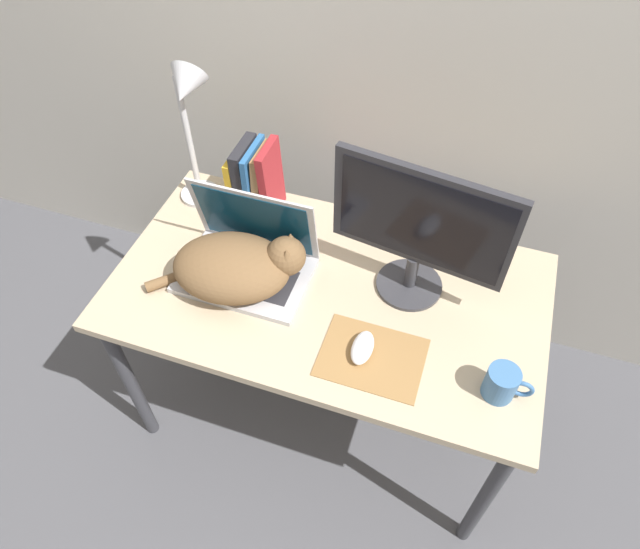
{
  "coord_description": "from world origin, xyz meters",
  "views": [
    {
      "loc": [
        0.32,
        -0.65,
        2.03
      ],
      "look_at": [
        -0.01,
        0.32,
        0.82
      ],
      "focal_mm": 32.0,
      "sensor_mm": 36.0,
      "label": 1
    }
  ],
  "objects_px": {
    "laptop": "(248,258)",
    "computer_mouse": "(362,348)",
    "mug": "(502,383)",
    "book_row": "(255,179)",
    "cat": "(237,266)",
    "desk_lamp": "(188,113)",
    "external_monitor": "(419,229)"
  },
  "relations": [
    {
      "from": "laptop",
      "to": "computer_mouse",
      "type": "bearing_deg",
      "value": -23.08
    },
    {
      "from": "laptop",
      "to": "mug",
      "type": "bearing_deg",
      "value": -13.15
    },
    {
      "from": "book_row",
      "to": "mug",
      "type": "distance_m",
      "value": 0.97
    },
    {
      "from": "cat",
      "to": "computer_mouse",
      "type": "height_order",
      "value": "cat"
    },
    {
      "from": "cat",
      "to": "desk_lamp",
      "type": "xyz_separation_m",
      "value": [
        -0.25,
        0.29,
        0.28
      ]
    },
    {
      "from": "cat",
      "to": "external_monitor",
      "type": "height_order",
      "value": "external_monitor"
    },
    {
      "from": "computer_mouse",
      "to": "mug",
      "type": "xyz_separation_m",
      "value": [
        0.37,
        -0.01,
        0.03
      ]
    },
    {
      "from": "external_monitor",
      "to": "desk_lamp",
      "type": "height_order",
      "value": "desk_lamp"
    },
    {
      "from": "desk_lamp",
      "to": "computer_mouse",
      "type": "bearing_deg",
      "value": -31.14
    },
    {
      "from": "cat",
      "to": "book_row",
      "type": "distance_m",
      "value": 0.34
    },
    {
      "from": "laptop",
      "to": "book_row",
      "type": "xyz_separation_m",
      "value": [
        -0.08,
        0.27,
        0.07
      ]
    },
    {
      "from": "laptop",
      "to": "cat",
      "type": "distance_m",
      "value": 0.07
    },
    {
      "from": "book_row",
      "to": "desk_lamp",
      "type": "bearing_deg",
      "value": -167.07
    },
    {
      "from": "computer_mouse",
      "to": "laptop",
      "type": "bearing_deg",
      "value": 156.92
    },
    {
      "from": "external_monitor",
      "to": "cat",
      "type": "bearing_deg",
      "value": -162.39
    },
    {
      "from": "laptop",
      "to": "desk_lamp",
      "type": "xyz_separation_m",
      "value": [
        -0.26,
        0.23,
        0.3
      ]
    },
    {
      "from": "external_monitor",
      "to": "book_row",
      "type": "xyz_separation_m",
      "value": [
        -0.56,
        0.17,
        -0.12
      ]
    },
    {
      "from": "external_monitor",
      "to": "book_row",
      "type": "bearing_deg",
      "value": 162.72
    },
    {
      "from": "external_monitor",
      "to": "computer_mouse",
      "type": "bearing_deg",
      "value": -104.35
    },
    {
      "from": "external_monitor",
      "to": "mug",
      "type": "relative_size",
      "value": 4.0
    },
    {
      "from": "desk_lamp",
      "to": "mug",
      "type": "xyz_separation_m",
      "value": [
        1.03,
        -0.41,
        -0.31
      ]
    },
    {
      "from": "laptop",
      "to": "desk_lamp",
      "type": "height_order",
      "value": "desk_lamp"
    },
    {
      "from": "book_row",
      "to": "cat",
      "type": "bearing_deg",
      "value": -76.29
    },
    {
      "from": "laptop",
      "to": "cat",
      "type": "xyz_separation_m",
      "value": [
        -0.0,
        -0.06,
        0.03
      ]
    },
    {
      "from": "cat",
      "to": "computer_mouse",
      "type": "distance_m",
      "value": 0.43
    },
    {
      "from": "cat",
      "to": "mug",
      "type": "xyz_separation_m",
      "value": [
        0.78,
        -0.12,
        -0.03
      ]
    },
    {
      "from": "mug",
      "to": "cat",
      "type": "bearing_deg",
      "value": 171.16
    },
    {
      "from": "desk_lamp",
      "to": "mug",
      "type": "distance_m",
      "value": 1.15
    },
    {
      "from": "laptop",
      "to": "mug",
      "type": "relative_size",
      "value": 3.1
    },
    {
      "from": "cat",
      "to": "desk_lamp",
      "type": "relative_size",
      "value": 0.86
    },
    {
      "from": "book_row",
      "to": "mug",
      "type": "relative_size",
      "value": 2.08
    },
    {
      "from": "computer_mouse",
      "to": "external_monitor",
      "type": "bearing_deg",
      "value": 75.65
    }
  ]
}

